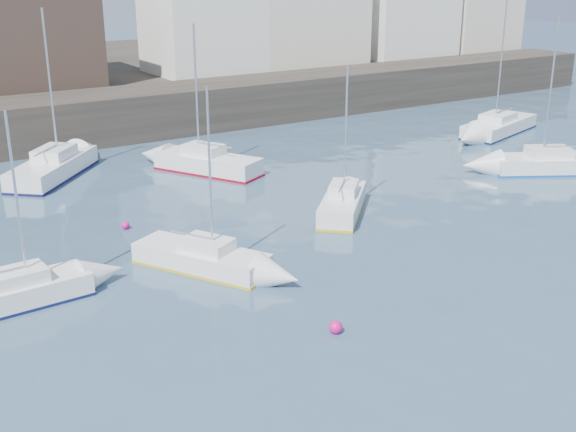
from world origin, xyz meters
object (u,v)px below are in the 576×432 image
sailboat_b (202,258)px  sailboat_d (553,163)px  sailboat_a (14,293)px  sailboat_f (208,163)px  sailboat_g (499,126)px  buoy_far (126,229)px  sailboat_h (53,167)px  sailboat_c (343,203)px  buoy_near (335,333)px

sailboat_b → sailboat_d: (22.29, 1.62, 0.06)m
sailboat_a → sailboat_b: 6.75m
sailboat_f → sailboat_g: 21.17m
sailboat_g → buoy_far: (-28.17, -4.19, -0.52)m
sailboat_d → buoy_far: size_ratio=23.80×
sailboat_h → sailboat_a: bearing=-110.1°
sailboat_f → sailboat_h: (-7.45, 3.65, 0.01)m
sailboat_c → sailboat_g: sailboat_g is taller
sailboat_b → sailboat_c: (8.29, 2.25, 0.06)m
sailboat_b → sailboat_f: sailboat_f is taller
sailboat_f → sailboat_d: bearing=-32.5°
sailboat_c → sailboat_h: (-9.54, 13.27, 0.06)m
sailboat_d → buoy_far: 23.55m
sailboat_c → buoy_near: 11.47m
sailboat_h → buoy_far: size_ratio=24.91×
sailboat_g → buoy_far: sailboat_g is taller
sailboat_a → sailboat_h: 15.93m
sailboat_b → sailboat_a: bearing=175.2°
sailboat_a → sailboat_h: sailboat_h is taller
buoy_far → buoy_near: bearing=-80.2°
sailboat_d → sailboat_h: 27.34m
buoy_near → buoy_far: buoy_near is taller
sailboat_c → sailboat_f: sailboat_f is taller
sailboat_g → buoy_near: 30.93m
sailboat_c → sailboat_d: sailboat_d is taller
sailboat_f → buoy_near: 19.33m
sailboat_d → sailboat_h: size_ratio=0.96×
buoy_near → sailboat_c: bearing=52.2°
sailboat_h → sailboat_f: bearing=-26.1°
sailboat_f → sailboat_h: size_ratio=0.91×
sailboat_a → sailboat_d: size_ratio=0.79×
sailboat_a → sailboat_b: (6.73, -0.56, -0.01)m
sailboat_h → sailboat_g: bearing=-11.1°
sailboat_a → buoy_near: sailboat_a is taller
sailboat_b → buoy_far: bearing=98.9°
sailboat_c → buoy_near: (-7.02, -9.05, -0.51)m
sailboat_c → sailboat_g: 20.48m
sailboat_b → sailboat_g: sailboat_g is taller
sailboat_c → sailboat_a: bearing=-173.6°
buoy_far → sailboat_g: bearing=8.5°
sailboat_g → buoy_far: bearing=-171.5°
sailboat_h → buoy_near: sailboat_h is taller
sailboat_b → sailboat_d: 22.34m
sailboat_g → sailboat_h: sailboat_g is taller
sailboat_c → sailboat_h: 16.35m
sailboat_b → sailboat_c: size_ratio=1.03×
sailboat_c → sailboat_g: (18.98, 7.68, 0.00)m
sailboat_g → buoy_near: (-26.00, -16.73, -0.52)m
sailboat_a → sailboat_g: 35.27m
sailboat_a → sailboat_h: bearing=69.9°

